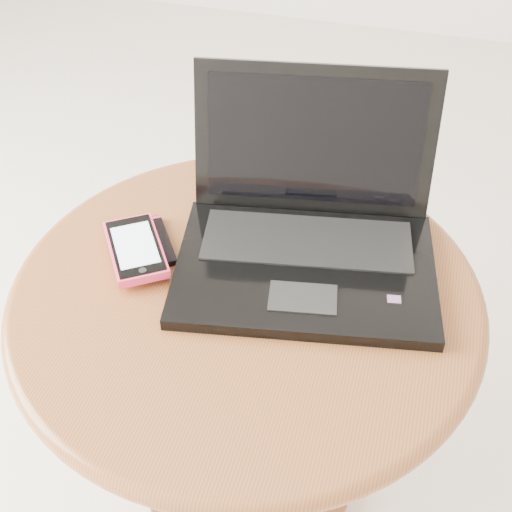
# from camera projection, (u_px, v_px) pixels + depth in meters

# --- Properties ---
(table) EXTENTS (0.63, 0.63, 0.50)m
(table) POSITION_uv_depth(u_px,v_px,m) (247.00, 339.00, 0.98)
(table) COLOR #4C2011
(table) RESTS_ON ground
(laptop) EXTENTS (0.38, 0.35, 0.22)m
(laptop) POSITION_uv_depth(u_px,v_px,m) (308.00, 231.00, 0.93)
(laptop) COLOR black
(laptop) RESTS_ON table
(phone_black) EXTENTS (0.10, 0.12, 0.01)m
(phone_black) POSITION_uv_depth(u_px,v_px,m) (150.00, 243.00, 0.96)
(phone_black) COLOR black
(phone_black) RESTS_ON table
(phone_pink) EXTENTS (0.13, 0.14, 0.02)m
(phone_pink) POSITION_uv_depth(u_px,v_px,m) (136.00, 249.00, 0.94)
(phone_pink) COLOR #FF3860
(phone_pink) RESTS_ON phone_black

